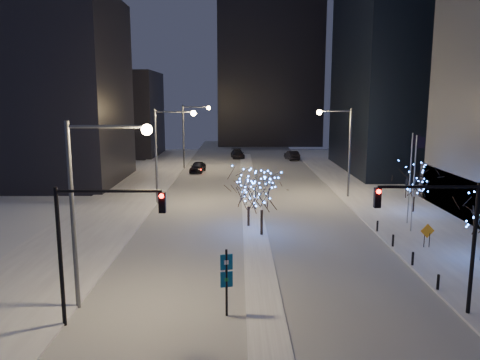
{
  "coord_description": "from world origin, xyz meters",
  "views": [
    {
      "loc": [
        -1.41,
        -21.6,
        11.14
      ],
      "look_at": [
        -1.26,
        13.18,
        5.0
      ],
      "focal_mm": 35.0,
      "sensor_mm": 36.0,
      "label": 1
    }
  ],
  "objects_px": {
    "traffic_signal_west": "(91,233)",
    "car_far": "(238,154)",
    "construction_sign": "(427,233)",
    "street_lamp_east": "(342,141)",
    "street_lamp_w_near": "(92,189)",
    "holiday_tree_median_near": "(262,193)",
    "traffic_signal_east": "(444,227)",
    "holiday_tree_median_far": "(249,189)",
    "wayfinding_sign": "(226,276)",
    "street_lamp_w_far": "(190,128)",
    "car_mid": "(292,155)",
    "car_near": "(198,167)",
    "holiday_tree_plaza_far": "(415,181)",
    "street_lamp_w_mid": "(166,143)"
  },
  "relations": [
    {
      "from": "street_lamp_w_near",
      "to": "car_far",
      "type": "distance_m",
      "value": 63.66
    },
    {
      "from": "street_lamp_east",
      "to": "traffic_signal_east",
      "type": "distance_m",
      "value": 29.08
    },
    {
      "from": "street_lamp_east",
      "to": "car_far",
      "type": "relative_size",
      "value": 1.84
    },
    {
      "from": "street_lamp_w_near",
      "to": "car_near",
      "type": "height_order",
      "value": "street_lamp_w_near"
    },
    {
      "from": "street_lamp_east",
      "to": "holiday_tree_median_far",
      "type": "height_order",
      "value": "street_lamp_east"
    },
    {
      "from": "street_lamp_east",
      "to": "car_far",
      "type": "bearing_deg",
      "value": 108.33
    },
    {
      "from": "street_lamp_w_near",
      "to": "holiday_tree_median_far",
      "type": "relative_size",
      "value": 1.96
    },
    {
      "from": "street_lamp_w_far",
      "to": "holiday_tree_median_far",
      "type": "bearing_deg",
      "value": -76.17
    },
    {
      "from": "traffic_signal_east",
      "to": "construction_sign",
      "type": "xyz_separation_m",
      "value": [
        3.7,
        10.78,
        -3.52
      ]
    },
    {
      "from": "wayfinding_sign",
      "to": "construction_sign",
      "type": "distance_m",
      "value": 18.2
    },
    {
      "from": "car_far",
      "to": "holiday_tree_median_near",
      "type": "relative_size",
      "value": 1.06
    },
    {
      "from": "street_lamp_w_far",
      "to": "traffic_signal_west",
      "type": "bearing_deg",
      "value": -89.45
    },
    {
      "from": "street_lamp_w_far",
      "to": "wayfinding_sign",
      "type": "height_order",
      "value": "street_lamp_w_far"
    },
    {
      "from": "street_lamp_east",
      "to": "construction_sign",
      "type": "bearing_deg",
      "value": -82.02
    },
    {
      "from": "holiday_tree_plaza_far",
      "to": "car_near",
      "type": "bearing_deg",
      "value": 132.26
    },
    {
      "from": "car_far",
      "to": "traffic_signal_west",
      "type": "bearing_deg",
      "value": -102.59
    },
    {
      "from": "car_far",
      "to": "wayfinding_sign",
      "type": "distance_m",
      "value": 63.98
    },
    {
      "from": "street_lamp_east",
      "to": "holiday_tree_median_near",
      "type": "height_order",
      "value": "street_lamp_east"
    },
    {
      "from": "street_lamp_w_near",
      "to": "street_lamp_w_far",
      "type": "bearing_deg",
      "value": 90.0
    },
    {
      "from": "holiday_tree_plaza_far",
      "to": "wayfinding_sign",
      "type": "xyz_separation_m",
      "value": [
        -17.7,
        -21.81,
        -0.94
      ]
    },
    {
      "from": "street_lamp_w_mid",
      "to": "street_lamp_w_far",
      "type": "bearing_deg",
      "value": 90.0
    },
    {
      "from": "holiday_tree_median_near",
      "to": "construction_sign",
      "type": "relative_size",
      "value": 2.84
    },
    {
      "from": "traffic_signal_west",
      "to": "holiday_tree_median_near",
      "type": "xyz_separation_m",
      "value": [
        8.94,
        15.1,
        -1.17
      ]
    },
    {
      "from": "street_lamp_w_far",
      "to": "car_mid",
      "type": "bearing_deg",
      "value": 31.66
    },
    {
      "from": "street_lamp_w_near",
      "to": "traffic_signal_west",
      "type": "distance_m",
      "value": 2.7
    },
    {
      "from": "street_lamp_w_near",
      "to": "construction_sign",
      "type": "distance_m",
      "value": 24.26
    },
    {
      "from": "holiday_tree_median_near",
      "to": "construction_sign",
      "type": "xyz_separation_m",
      "value": [
        12.14,
        -3.32,
        -2.35
      ]
    },
    {
      "from": "traffic_signal_east",
      "to": "holiday_tree_median_near",
      "type": "bearing_deg",
      "value": 120.9
    },
    {
      "from": "street_lamp_w_far",
      "to": "street_lamp_east",
      "type": "distance_m",
      "value": 29.08
    },
    {
      "from": "street_lamp_w_far",
      "to": "car_near",
      "type": "height_order",
      "value": "street_lamp_w_far"
    },
    {
      "from": "car_near",
      "to": "car_far",
      "type": "height_order",
      "value": "car_near"
    },
    {
      "from": "car_mid",
      "to": "car_far",
      "type": "bearing_deg",
      "value": -22.47
    },
    {
      "from": "traffic_signal_west",
      "to": "car_far",
      "type": "xyz_separation_m",
      "value": [
        6.94,
        64.97,
        -3.97
      ]
    },
    {
      "from": "street_lamp_w_far",
      "to": "car_far",
      "type": "distance_m",
      "value": 16.0
    },
    {
      "from": "traffic_signal_west",
      "to": "construction_sign",
      "type": "xyz_separation_m",
      "value": [
        21.08,
        11.78,
        -3.52
      ]
    },
    {
      "from": "car_near",
      "to": "holiday_tree_median_near",
      "type": "relative_size",
      "value": 0.92
    },
    {
      "from": "holiday_tree_median_far",
      "to": "traffic_signal_east",
      "type": "bearing_deg",
      "value": -60.57
    },
    {
      "from": "traffic_signal_east",
      "to": "holiday_tree_median_far",
      "type": "distance_m",
      "value": 19.26
    },
    {
      "from": "wayfinding_sign",
      "to": "car_far",
      "type": "bearing_deg",
      "value": 77.16
    },
    {
      "from": "street_lamp_east",
      "to": "traffic_signal_west",
      "type": "height_order",
      "value": "street_lamp_east"
    },
    {
      "from": "street_lamp_w_near",
      "to": "holiday_tree_median_near",
      "type": "relative_size",
      "value": 1.95
    },
    {
      "from": "car_far",
      "to": "construction_sign",
      "type": "bearing_deg",
      "value": -81.61
    },
    {
      "from": "traffic_signal_east",
      "to": "wayfinding_sign",
      "type": "xyz_separation_m",
      "value": [
        -10.94,
        0.0,
        -2.56
      ]
    },
    {
      "from": "wayfinding_sign",
      "to": "holiday_tree_median_far",
      "type": "bearing_deg",
      "value": 72.48
    },
    {
      "from": "traffic_signal_west",
      "to": "holiday_tree_median_near",
      "type": "height_order",
      "value": "traffic_signal_west"
    },
    {
      "from": "traffic_signal_west",
      "to": "street_lamp_w_mid",
      "type": "bearing_deg",
      "value": 91.06
    },
    {
      "from": "car_far",
      "to": "holiday_tree_median_near",
      "type": "xyz_separation_m",
      "value": [
        2.0,
        -49.87,
        2.8
      ]
    },
    {
      "from": "holiday_tree_median_near",
      "to": "construction_sign",
      "type": "distance_m",
      "value": 12.8
    },
    {
      "from": "traffic_signal_west",
      "to": "holiday_tree_plaza_far",
      "type": "relative_size",
      "value": 1.46
    },
    {
      "from": "car_mid",
      "to": "construction_sign",
      "type": "height_order",
      "value": "construction_sign"
    }
  ]
}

